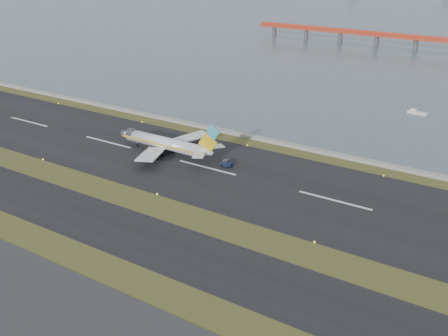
{
  "coord_description": "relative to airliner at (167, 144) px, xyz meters",
  "views": [
    {
      "loc": [
        88.54,
        -93.25,
        61.8
      ],
      "look_at": [
        11.32,
        22.0,
        5.25
      ],
      "focal_mm": 45.0,
      "sensor_mm": 36.0,
      "label": 1
    }
  ],
  "objects": [
    {
      "name": "airliner",
      "position": [
        0.0,
        0.0,
        0.0
      ],
      "size": [
        38.52,
        32.89,
        12.8
      ],
      "color": "white",
      "rests_on": "ground"
    },
    {
      "name": "seawall",
      "position": [
        16.82,
        27.64,
        -2.96
      ],
      "size": [
        1000.0,
        2.5,
        1.0
      ],
      "primitive_type": "cube",
      "color": "#969590",
      "rests_on": "ground"
    },
    {
      "name": "workboat_near",
      "position": [
        51.8,
        86.99,
        -2.88
      ],
      "size": [
        7.74,
        2.94,
        1.84
      ],
      "rotation": [
        0.0,
        0.0,
        -0.07
      ],
      "color": "silver",
      "rests_on": "ground"
    },
    {
      "name": "ground",
      "position": [
        16.82,
        -32.36,
        -3.46
      ],
      "size": [
        1000.0,
        1000.0,
        0.0
      ],
      "primitive_type": "plane",
      "color": "#314318",
      "rests_on": "ground"
    },
    {
      "name": "runway_strip",
      "position": [
        16.82,
        -2.36,
        -3.41
      ],
      "size": [
        1000.0,
        45.0,
        0.1
      ],
      "primitive_type": "cube",
      "color": "black",
      "rests_on": "ground"
    },
    {
      "name": "pushback_tug",
      "position": [
        21.13,
        1.57,
        -2.42
      ],
      "size": [
        3.37,
        2.05,
        2.13
      ],
      "rotation": [
        0.0,
        0.0,
        -0.02
      ],
      "color": "#121832",
      "rests_on": "ground"
    },
    {
      "name": "taxiway_strip",
      "position": [
        16.82,
        -44.36,
        -3.41
      ],
      "size": [
        1000.0,
        18.0,
        0.1
      ],
      "primitive_type": "cube",
      "color": "black",
      "rests_on": "ground"
    }
  ]
}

